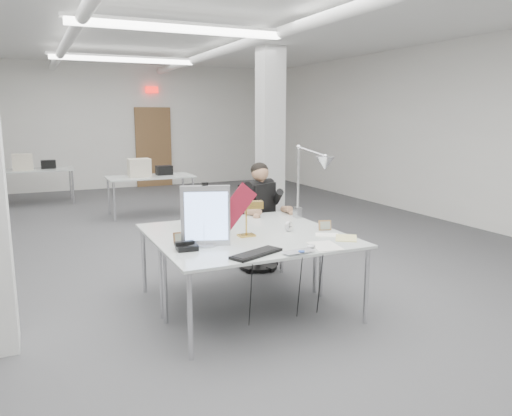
# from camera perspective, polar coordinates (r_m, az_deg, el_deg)

# --- Properties ---
(room_shell) EXTENTS (10.04, 14.04, 3.24)m
(room_shell) POSITION_cam_1_polar(r_m,az_deg,el_deg) (6.85, -8.29, 8.72)
(room_shell) COLOR #464648
(room_shell) RESTS_ON ground
(desk_main) EXTENTS (1.80, 0.90, 0.02)m
(desk_main) POSITION_cam_1_polar(r_m,az_deg,el_deg) (4.52, 1.12, -4.36)
(desk_main) COLOR silver
(desk_main) RESTS_ON room_shell
(desk_second) EXTENTS (1.80, 0.90, 0.02)m
(desk_second) POSITION_cam_1_polar(r_m,az_deg,el_deg) (5.32, -3.09, -2.07)
(desk_second) COLOR silver
(desk_second) RESTS_ON room_shell
(bg_desk_a) EXTENTS (1.60, 0.80, 0.02)m
(bg_desk_a) POSITION_cam_1_polar(r_m,az_deg,el_deg) (9.73, -12.00, 3.51)
(bg_desk_a) COLOR silver
(bg_desk_a) RESTS_ON room_shell
(bg_desk_b) EXTENTS (1.60, 0.80, 0.02)m
(bg_desk_b) POSITION_cam_1_polar(r_m,az_deg,el_deg) (11.69, -24.06, 3.98)
(bg_desk_b) COLOR silver
(bg_desk_b) RESTS_ON room_shell
(office_chair) EXTENTS (0.64, 0.64, 0.98)m
(office_chair) POSITION_cam_1_polar(r_m,az_deg,el_deg) (6.22, 0.25, -2.59)
(office_chair) COLOR black
(office_chair) RESTS_ON room_shell
(seated_person) EXTENTS (0.69, 0.75, 0.91)m
(seated_person) POSITION_cam_1_polar(r_m,az_deg,el_deg) (6.09, 0.45, 1.08)
(seated_person) COLOR black
(seated_person) RESTS_ON office_chair
(monitor) EXTENTS (0.43, 0.18, 0.54)m
(monitor) POSITION_cam_1_polar(r_m,az_deg,el_deg) (4.44, -5.80, -0.90)
(monitor) COLOR #AEADB2
(monitor) RESTS_ON desk_main
(pennant) EXTENTS (0.43, 0.02, 0.46)m
(pennant) POSITION_cam_1_polar(r_m,az_deg,el_deg) (4.49, -2.42, -0.02)
(pennant) COLOR maroon
(pennant) RESTS_ON monitor
(keyboard) EXTENTS (0.52, 0.35, 0.02)m
(keyboard) POSITION_cam_1_polar(r_m,az_deg,el_deg) (4.18, 0.03, -5.24)
(keyboard) COLOR black
(keyboard) RESTS_ON desk_main
(laptop) EXTENTS (0.30, 0.22, 0.02)m
(laptop) POSITION_cam_1_polar(r_m,az_deg,el_deg) (4.21, 5.23, -5.18)
(laptop) COLOR silver
(laptop) RESTS_ON desk_main
(mouse) EXTENTS (0.09, 0.08, 0.03)m
(mouse) POSITION_cam_1_polar(r_m,az_deg,el_deg) (4.42, 6.31, -4.36)
(mouse) COLOR silver
(mouse) RESTS_ON desk_main
(bankers_lamp) EXTENTS (0.31, 0.18, 0.32)m
(bankers_lamp) POSITION_cam_1_polar(r_m,az_deg,el_deg) (4.79, -1.12, -1.35)
(bankers_lamp) COLOR gold
(bankers_lamp) RESTS_ON desk_main
(desk_phone) EXTENTS (0.19, 0.18, 0.04)m
(desk_phone) POSITION_cam_1_polar(r_m,az_deg,el_deg) (4.38, -7.91, -4.48)
(desk_phone) COLOR black
(desk_phone) RESTS_ON desk_main
(picture_frame_left) EXTENTS (0.13, 0.03, 0.10)m
(picture_frame_left) POSITION_cam_1_polar(r_m,az_deg,el_deg) (4.61, -8.65, -3.35)
(picture_frame_left) COLOR #956540
(picture_frame_left) RESTS_ON desk_main
(picture_frame_right) EXTENTS (0.14, 0.06, 0.10)m
(picture_frame_right) POSITION_cam_1_polar(r_m,az_deg,el_deg) (5.10, 7.87, -1.96)
(picture_frame_right) COLOR #AC7A4A
(picture_frame_right) RESTS_ON desk_main
(desk_clock) EXTENTS (0.10, 0.06, 0.10)m
(desk_clock) POSITION_cam_1_polar(r_m,az_deg,el_deg) (5.03, 3.77, -2.10)
(desk_clock) COLOR silver
(desk_clock) RESTS_ON desk_main
(paper_stack_a) EXTENTS (0.29, 0.37, 0.01)m
(paper_stack_a) POSITION_cam_1_polar(r_m,az_deg,el_deg) (4.50, 7.89, -4.32)
(paper_stack_a) COLOR silver
(paper_stack_a) RESTS_ON desk_main
(paper_stack_b) EXTENTS (0.31, 0.33, 0.01)m
(paper_stack_b) POSITION_cam_1_polar(r_m,az_deg,el_deg) (4.81, 10.26, -3.40)
(paper_stack_b) COLOR #D4CC7F
(paper_stack_b) RESTS_ON desk_main
(paper_stack_c) EXTENTS (0.27, 0.25, 0.01)m
(paper_stack_c) POSITION_cam_1_polar(r_m,az_deg,el_deg) (4.90, 8.12, -3.08)
(paper_stack_c) COLOR white
(paper_stack_c) RESTS_ON desk_main
(beige_monitor) EXTENTS (0.37, 0.35, 0.32)m
(beige_monitor) POSITION_cam_1_polar(r_m,az_deg,el_deg) (5.23, -5.81, -0.42)
(beige_monitor) COLOR beige
(beige_monitor) RESTS_ON desk_second
(architect_lamp) EXTENTS (0.41, 0.75, 0.92)m
(architect_lamp) POSITION_cam_1_polar(r_m,az_deg,el_deg) (5.41, 6.14, 3.16)
(architect_lamp) COLOR silver
(architect_lamp) RESTS_ON desk_second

